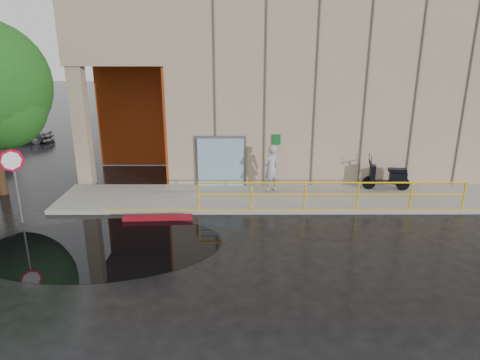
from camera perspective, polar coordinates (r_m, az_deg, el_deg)
The scene contains 10 objects.
ground at distance 12.68m, azimuth -4.52°, elevation -9.80°, with size 120.00×120.00×0.00m, color black.
sidewalk at distance 17.01m, azimuth 10.18°, elevation -2.39°, with size 20.00×3.00×0.15m, color gray.
building at distance 22.63m, azimuth 10.69°, elevation 13.29°, with size 20.00×10.17×8.00m.
guardrail at distance 15.61m, azimuth 12.05°, elevation -2.00°, with size 9.56×0.06×1.03m.
person at distance 17.06m, azimuth 4.16°, elevation 1.55°, with size 0.70×0.46×1.91m, color #9B9B9F.
scooter at distance 18.23m, azimuth 19.11°, elevation 1.26°, with size 1.91×0.81×1.45m.
stop_sign at distance 15.92m, azimuth -27.97°, elevation 1.22°, with size 0.70×0.41×2.59m.
red_curb at distance 15.13m, azimuth -10.93°, elevation -4.97°, with size 2.40×0.18×0.18m, color maroon.
puddle at distance 13.74m, azimuth -17.61°, elevation -8.35°, with size 7.12×4.38×0.01m, color black.
car_c at distance 29.92m, azimuth -27.97°, elevation 5.71°, with size 1.87×4.60×1.34m, color #ADB1B5.
Camera 1 is at (0.95, -11.21, 5.85)m, focal length 32.00 mm.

